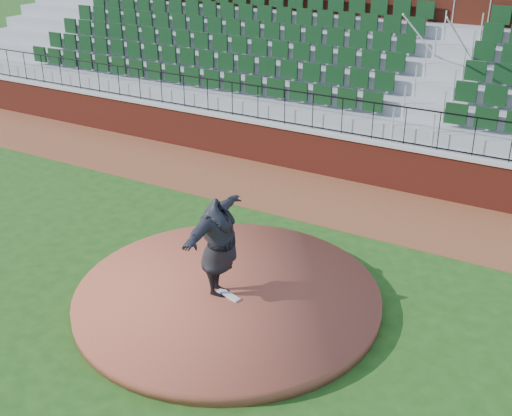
{
  "coord_description": "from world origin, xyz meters",
  "views": [
    {
      "loc": [
        6.11,
        -8.97,
        6.92
      ],
      "look_at": [
        0.0,
        1.5,
        1.3
      ],
      "focal_mm": 44.89,
      "sensor_mm": 36.0,
      "label": 1
    }
  ],
  "objects": [
    {
      "name": "ground",
      "position": [
        0.0,
        0.0,
        0.0
      ],
      "size": [
        90.0,
        90.0,
        0.0
      ],
      "primitive_type": "plane",
      "color": "#1F4A15",
      "rests_on": "ground"
    },
    {
      "name": "warning_track",
      "position": [
        0.0,
        5.4,
        0.01
      ],
      "size": [
        34.0,
        3.2,
        0.01
      ],
      "primitive_type": "cube",
      "color": "brown",
      "rests_on": "ground"
    },
    {
      "name": "field_wall",
      "position": [
        0.0,
        7.0,
        0.6
      ],
      "size": [
        34.0,
        0.35,
        1.2
      ],
      "primitive_type": "cube",
      "color": "maroon",
      "rests_on": "ground"
    },
    {
      "name": "wall_cap",
      "position": [
        0.0,
        7.0,
        1.25
      ],
      "size": [
        34.0,
        0.45,
        0.1
      ],
      "primitive_type": "cube",
      "color": "#B7B7B7",
      "rests_on": "field_wall"
    },
    {
      "name": "wall_railing",
      "position": [
        0.0,
        7.0,
        1.8
      ],
      "size": [
        34.0,
        0.05,
        1.0
      ],
      "primitive_type": null,
      "color": "black",
      "rests_on": "wall_cap"
    },
    {
      "name": "seating_stands",
      "position": [
        0.0,
        9.72,
        2.3
      ],
      "size": [
        34.0,
        5.1,
        4.6
      ],
      "primitive_type": null,
      "color": "gray",
      "rests_on": "ground"
    },
    {
      "name": "concourse_wall",
      "position": [
        0.0,
        12.52,
        2.75
      ],
      "size": [
        34.0,
        0.5,
        5.5
      ],
      "primitive_type": "cube",
      "color": "maroon",
      "rests_on": "ground"
    },
    {
      "name": "pitchers_mound",
      "position": [
        0.31,
        -0.12,
        0.12
      ],
      "size": [
        5.92,
        5.92,
        0.25
      ],
      "primitive_type": "cylinder",
      "color": "brown",
      "rests_on": "ground"
    },
    {
      "name": "pitching_rubber",
      "position": [
        0.42,
        -0.27,
        0.27
      ],
      "size": [
        0.56,
        0.28,
        0.04
      ],
      "primitive_type": "cube",
      "rotation": [
        0.0,
        0.0,
        -0.28
      ],
      "color": "silver",
      "rests_on": "pitchers_mound"
    },
    {
      "name": "pitcher",
      "position": [
        0.22,
        -0.26,
        1.25
      ],
      "size": [
        1.12,
        2.54,
        2.0
      ],
      "primitive_type": "imported",
      "rotation": [
        0.0,
        0.0,
        1.76
      ],
      "color": "black",
      "rests_on": "pitchers_mound"
    }
  ]
}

